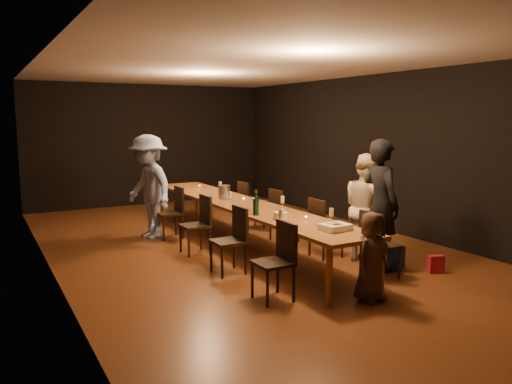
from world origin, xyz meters
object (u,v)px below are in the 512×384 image
ice_bucket (224,192)px  chair_left_2 (195,225)px  chair_left_0 (273,262)px  table (242,206)px  child (371,257)px  birthday_cake (335,227)px  man_blue (149,187)px  chair_right_3 (252,205)px  chair_left_1 (228,241)px  chair_right_0 (380,244)px  chair_right_2 (285,215)px  woman_birthday (381,205)px  chair_left_3 (169,213)px  champagne_bottle (256,203)px  woman_tan (367,208)px  plate_stack (280,216)px  chair_right_1 (326,228)px

ice_bucket → chair_left_2: bearing=-145.0°
chair_left_0 → chair_left_2: same height
table → chair_left_0: size_ratio=6.45×
chair_left_2 → child: 3.15m
birthday_cake → man_blue: bearing=103.2°
chair_right_3 → chair_left_1: 2.94m
chair_right_3 → child: 4.25m
chair_right_0 → child: bearing=-49.9°
chair_right_2 → chair_right_3: 1.20m
table → woman_birthday: size_ratio=3.21×
chair_left_3 → chair_left_2: bearing=-180.0°
chair_right_0 → chair_right_2: (0.00, 2.40, 0.00)m
woman_birthday → champagne_bottle: woman_birthday is taller
woman_tan → plate_stack: woman_tan is taller
table → birthday_cake: size_ratio=15.92×
table → plate_stack: 1.53m
chair_right_2 → champagne_bottle: size_ratio=2.50×
chair_right_2 → birthday_cake: chair_right_2 is taller
chair_right_0 → chair_left_3: size_ratio=1.00×
chair_right_3 → plate_stack: (-1.04, -2.72, 0.34)m
chair_left_2 → birthday_cake: chair_left_2 is taller
table → chair_right_3: size_ratio=6.45×
chair_right_1 → man_blue: bearing=-142.5°
woman_tan → man_blue: 3.91m
woman_tan → plate_stack: (-1.42, 0.17, -0.02)m
chair_right_3 → birthday_cake: chair_right_3 is taller
chair_right_0 → woman_tan: woman_tan is taller
chair_right_3 → woman_tan: (0.38, -2.89, 0.36)m
woman_birthday → plate_stack: woman_birthday is taller
chair_right_2 → chair_left_3: bearing=-125.2°
birthday_cake → plate_stack: (-0.25, 0.90, 0.02)m
chair_left_3 → chair_left_1: bearing=-180.0°
chair_left_2 → woman_tan: woman_tan is taller
woman_birthday → child: size_ratio=1.74×
chair_left_0 → ice_bucket: size_ratio=3.94×
birthday_cake → plate_stack: 0.93m
chair_left_1 → birthday_cake: (0.91, -1.21, 0.33)m
woman_birthday → plate_stack: bearing=76.2°
woman_birthday → chair_right_3: bearing=14.1°
birthday_cake → plate_stack: size_ratio=1.88×
chair_left_0 → woman_tan: (2.08, 0.71, 0.36)m
chair_right_1 → chair_right_3: size_ratio=1.00×
chair_left_3 → man_blue: man_blue is taller
chair_left_3 → woman_birthday: 3.86m
man_blue → champagne_bottle: (0.83, -2.46, 0.00)m
birthday_cake → ice_bucket: size_ratio=1.60×
woman_tan → plate_stack: 1.43m
chair_left_3 → ice_bucket: bearing=-129.2°
chair_right_2 → chair_left_1: 2.08m
woman_tan → man_blue: size_ratio=0.88×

